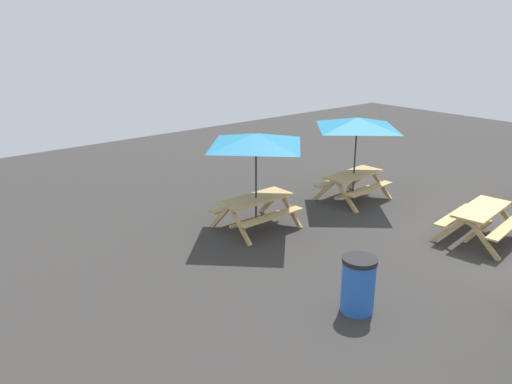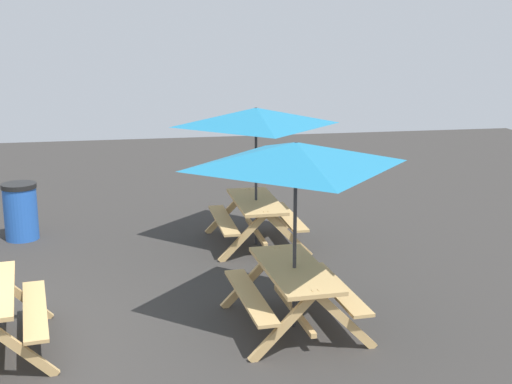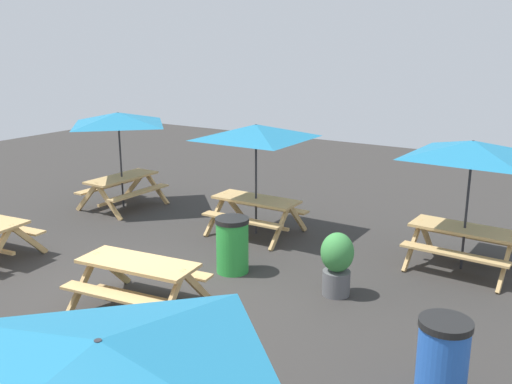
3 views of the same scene
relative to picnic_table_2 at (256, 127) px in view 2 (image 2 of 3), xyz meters
The scene contains 3 objects.
picnic_table_2 is the anchor object (origin of this frame).
picnic_table_5 3.35m from the picnic_table_2, behind, with size 2.11×2.11×2.34m.
trash_bin_blue 4.30m from the picnic_table_2, 75.40° to the left, with size 0.59×0.59×0.98m.
Camera 2 is at (-7.65, -1.85, 3.68)m, focal length 50.00 mm.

